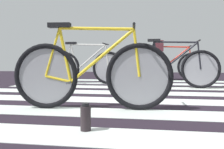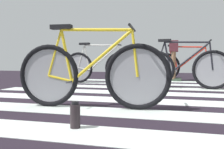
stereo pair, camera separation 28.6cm
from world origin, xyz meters
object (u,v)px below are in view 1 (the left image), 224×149
(water_bottle, at_px, (86,118))
(bicycle_4_of_4, at_px, (171,65))
(bicycle_2_of_4, at_px, (172,68))
(bicycle_3_of_4, at_px, (86,66))
(bicycle_1_of_4, at_px, (91,74))
(cyclist_4_of_4, at_px, (159,55))

(water_bottle, bearing_deg, bicycle_4_of_4, 77.83)
(bicycle_2_of_4, relative_size, bicycle_3_of_4, 1.00)
(bicycle_4_of_4, bearing_deg, water_bottle, -101.48)
(bicycle_3_of_4, xyz_separation_m, bicycle_4_of_4, (1.96, 1.23, 0.00))
(bicycle_2_of_4, xyz_separation_m, water_bottle, (-0.90, -3.00, -0.28))
(bicycle_1_of_4, xyz_separation_m, bicycle_3_of_4, (-0.78, 2.73, 0.00))
(bicycle_2_of_4, height_order, cyclist_4_of_4, cyclist_4_of_4)
(cyclist_4_of_4, bearing_deg, bicycle_2_of_4, -83.41)
(bicycle_3_of_4, relative_size, water_bottle, 8.15)
(bicycle_3_of_4, distance_m, water_bottle, 3.66)
(bicycle_4_of_4, bearing_deg, bicycle_1_of_4, -105.79)
(cyclist_4_of_4, height_order, water_bottle, cyclist_4_of_4)
(bicycle_4_of_4, distance_m, water_bottle, 4.88)
(bicycle_4_of_4, bearing_deg, cyclist_4_of_4, -180.00)
(water_bottle, bearing_deg, bicycle_1_of_4, 100.34)
(bicycle_1_of_4, relative_size, bicycle_4_of_4, 1.00)
(bicycle_3_of_4, relative_size, cyclist_4_of_4, 1.69)
(bicycle_3_of_4, xyz_separation_m, water_bottle, (0.93, -3.53, -0.28))
(cyclist_4_of_4, xyz_separation_m, water_bottle, (-0.72, -4.77, -0.57))
(bicycle_3_of_4, height_order, cyclist_4_of_4, cyclist_4_of_4)
(bicycle_2_of_4, distance_m, cyclist_4_of_4, 1.80)
(bicycle_4_of_4, relative_size, water_bottle, 8.15)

